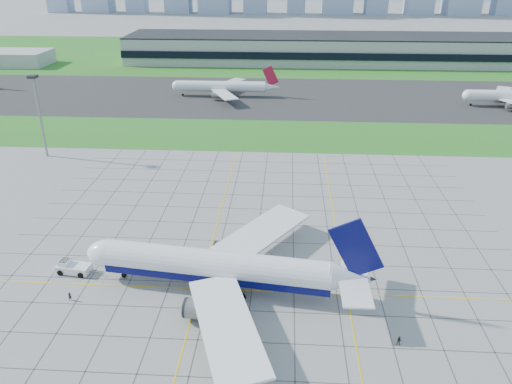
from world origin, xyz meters
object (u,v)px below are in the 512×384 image
airliner (219,267)px  crew_near (70,296)px  light_mast (38,106)px  pushback_tug (72,267)px  distant_jet_2 (509,96)px  distant_jet_1 (222,86)px  crew_far (399,341)px

airliner → crew_near: 27.80m
light_mast → airliner: (63.80, -66.58, -11.35)m
airliner → pushback_tug: airliner is taller
airliner → distant_jet_2: bearing=59.4°
pushback_tug → crew_near: 9.37m
airliner → distant_jet_2: airliner is taller
light_mast → distant_jet_1: 92.34m
crew_near → distant_jet_2: distant_jet_2 is taller
crew_near → distant_jet_2: 193.82m
pushback_tug → distant_jet_1: 142.53m
light_mast → pushback_tug: size_ratio=2.61×
crew_far → distant_jet_2: distant_jet_2 is taller
light_mast → crew_near: bearing=-62.9°
distant_jet_1 → crew_far: bearing=-73.1°
light_mast → distant_jet_1: size_ratio=0.56×
crew_far → distant_jet_2: size_ratio=0.04×
distant_jet_1 → crew_near: bearing=-93.7°
airliner → crew_far: bearing=-16.2°
pushback_tug → distant_jet_1: size_ratio=0.21×
light_mast → airliner: light_mast is taller
crew_far → distant_jet_2: 167.01m
pushback_tug → distant_jet_2: size_ratio=0.23×
airliner → crew_far: size_ratio=33.52×
distant_jet_2 → airliner: bearing=-127.9°
pushback_tug → airliner: bearing=0.6°
distant_jet_1 → distant_jet_2: size_ratio=1.08×
crew_far → distant_jet_2: bearing=72.2°
airliner → pushback_tug: (-30.06, 3.52, -3.63)m
airliner → distant_jet_1: (-17.20, 145.43, -0.34)m
crew_near → pushback_tug: bearing=58.5°
pushback_tug → light_mast: bearing=125.5°
crew_far → distant_jet_1: 166.21m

